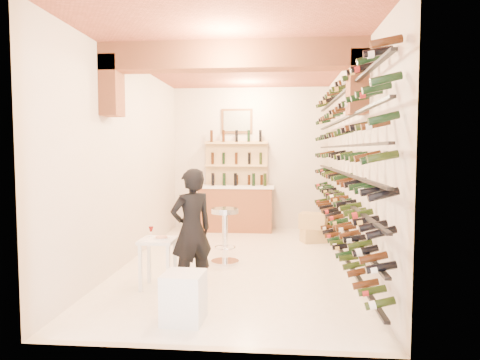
% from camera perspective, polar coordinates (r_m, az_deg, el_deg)
% --- Properties ---
extents(ground, '(6.00, 6.00, 0.00)m').
position_cam_1_polar(ground, '(6.88, -0.22, -11.05)').
color(ground, white).
rests_on(ground, ground).
extents(room_shell, '(3.52, 6.02, 3.21)m').
position_cam_1_polar(room_shell, '(6.40, -0.44, 8.17)').
color(room_shell, beige).
rests_on(room_shell, ground).
extents(wine_rack, '(0.32, 5.70, 2.56)m').
position_cam_1_polar(wine_rack, '(6.68, 12.97, 1.87)').
color(wine_rack, black).
rests_on(wine_rack, ground).
extents(back_counter, '(1.70, 0.62, 1.29)m').
position_cam_1_polar(back_counter, '(9.39, -0.59, -3.67)').
color(back_counter, brown).
rests_on(back_counter, ground).
extents(back_shelving, '(1.40, 0.31, 2.73)m').
position_cam_1_polar(back_shelving, '(9.57, -0.46, 0.30)').
color(back_shelving, tan).
rests_on(back_shelving, ground).
extents(tasting_table, '(0.45, 0.45, 0.78)m').
position_cam_1_polar(tasting_table, '(5.65, -11.00, -8.93)').
color(tasting_table, white).
rests_on(tasting_table, ground).
extents(white_stool, '(0.44, 0.44, 0.52)m').
position_cam_1_polar(white_stool, '(4.61, -7.59, -15.39)').
color(white_stool, white).
rests_on(white_stool, ground).
extents(person, '(0.68, 0.65, 1.56)m').
position_cam_1_polar(person, '(5.42, -6.54, -6.71)').
color(person, black).
rests_on(person, ground).
extents(chrome_barstool, '(0.45, 0.45, 0.87)m').
position_cam_1_polar(chrome_barstool, '(6.75, -2.05, -6.93)').
color(chrome_barstool, silver).
rests_on(chrome_barstool, ground).
extents(crate_lower, '(0.53, 0.44, 0.27)m').
position_cam_1_polar(crate_lower, '(8.42, 9.86, -7.35)').
color(crate_lower, tan).
rests_on(crate_lower, ground).
extents(crate_upper, '(0.60, 0.49, 0.30)m').
position_cam_1_polar(crate_upper, '(8.37, 9.88, -5.43)').
color(crate_upper, tan).
rests_on(crate_upper, crate_lower).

